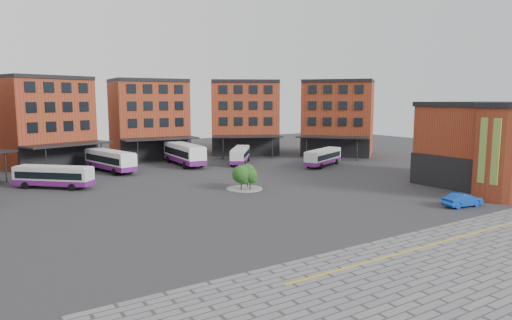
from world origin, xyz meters
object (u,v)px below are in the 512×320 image
tree_island (246,175)px  bus_c (110,160)px  bus_b (53,176)px  bus_d (184,154)px  bus_f (323,157)px  bus_e (240,155)px  blue_car (463,200)px

tree_island → bus_c: bearing=113.8°
bus_b → bus_c: bus_c is taller
bus_d → bus_c: bearing=-174.8°
bus_d → bus_f: (18.71, -13.41, -0.42)m
bus_b → bus_f: size_ratio=0.88×
bus_d → bus_e: bus_d is taller
bus_b → bus_d: size_ratio=0.69×
bus_e → blue_car: size_ratio=2.12×
bus_c → blue_car: 48.83m
bus_e → blue_car: (3.27, -39.07, -0.78)m
bus_c → bus_f: 33.61m
bus_d → bus_f: bearing=-32.2°
bus_b → blue_car: size_ratio=2.02×
tree_island → bus_b: size_ratio=0.50×
bus_b → bus_f: 40.57m
bus_e → tree_island: bearing=-81.6°
bus_b → bus_c: size_ratio=0.74×
bus_f → blue_car: 30.15m
bus_b → blue_car: bearing=-91.3°
tree_island → bus_b: bearing=145.2°
bus_b → bus_e: bearing=-35.6°
blue_car → bus_f: bearing=-3.3°
bus_e → bus_f: 13.98m
bus_d → tree_island: bearing=-91.9°
bus_b → bus_f: bus_b is taller
bus_b → bus_d: bus_d is taller
bus_b → blue_car: 47.19m
tree_island → blue_car: bearing=-54.2°
bus_d → bus_e: bearing=-19.7°
bus_e → bus_f: size_ratio=0.93×
bus_c → bus_f: size_ratio=1.19×
bus_b → bus_f: bearing=-52.1°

